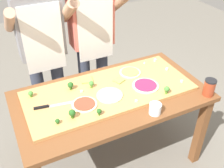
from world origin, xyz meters
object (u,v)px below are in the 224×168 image
Objects in this scene: pizza_whole_white_garlic at (110,95)px; broccoli_floret_front_right at (167,89)px; pizza_whole_pesto_green at (130,72)px; flour_cup at (155,109)px; broccoli_floret_back_mid at (57,121)px; broccoli_floret_front_mid at (31,94)px; pizza_slice_far_left at (119,80)px; cheese_crumble_a at (155,60)px; broccoli_floret_back_left at (70,85)px; pizza_whole_beet_magenta at (146,85)px; sauce_jar at (209,87)px; prep_table at (111,105)px; cheese_crumble_e at (136,101)px; broccoli_floret_center_right at (72,113)px; broccoli_floret_center_left at (91,84)px; cheese_crumble_b at (182,81)px; chefs_knife at (48,106)px; cheese_crumble_d at (167,69)px; broccoli_floret_back_right at (99,111)px; cook_left at (42,45)px; pizza_whole_tomato_red at (84,104)px; cheese_crumble_f at (145,63)px; cook_right at (92,35)px; pizza_slice_near_right at (87,80)px.

broccoli_floret_front_right reaches higher than pizza_whole_white_garlic.
pizza_whole_pesto_green is 2.10× the size of flour_cup.
broccoli_floret_back_mid is 0.76× the size of broccoli_floret_front_mid.
pizza_slice_far_left is at bearing 128.88° from broccoli_floret_front_right.
cheese_crumble_a is (0.46, 0.15, 0.00)m from pizza_slice_far_left.
broccoli_floret_back_left reaches higher than pizza_slice_far_left.
pizza_whole_beet_magenta is 0.50m from sauce_jar.
broccoli_floret_back_mid is at bearing -161.84° from prep_table.
sauce_jar is at bearing -14.13° from cheese_crumble_e.
broccoli_floret_center_right reaches higher than broccoli_floret_front_mid.
cheese_crumble_b is at bearing -20.23° from broccoli_floret_center_left.
cheese_crumble_b is 0.45m from flour_cup.
broccoli_floret_back_mid is at bearing -75.50° from broccoli_floret_front_mid.
chefs_knife is 0.20m from broccoli_floret_front_mid.
cheese_crumble_b is at bearing 116.62° from sauce_jar.
cheese_crumble_d reaches higher than cheese_crumble_b.
flour_cup is (0.67, -0.18, -0.01)m from broccoli_floret_back_mid.
broccoli_floret_back_right is 0.41m from flour_cup.
pizza_whole_pesto_green is 10.44× the size of cheese_crumble_b.
pizza_whole_beet_magenta is 0.18m from broccoli_floret_front_right.
broccoli_floret_back_mid is (-0.77, -0.11, 0.02)m from pizza_whole_beet_magenta.
broccoli_floret_back_mid is 1.15m from cheese_crumble_a.
pizza_whole_white_garlic and pizza_whole_pesto_green have the same top height.
cook_left is (-0.16, 0.88, 0.16)m from broccoli_floret_back_right.
prep_table is at bearing -146.23° from pizza_whole_pesto_green.
broccoli_floret_center_right reaches higher than flour_cup.
prep_table is 29.43× the size of broccoli_floret_front_mid.
sauce_jar is at bearing -38.49° from pizza_slice_far_left.
pizza_whole_white_garlic is 0.22m from pizza_whole_tomato_red.
broccoli_floret_back_left is at bearing 163.05° from broccoli_floret_center_left.
chefs_knife is 0.17× the size of cook_left.
broccoli_floret_front_right is at bearing -13.27° from pizza_whole_tomato_red.
pizza_slice_far_left is 3.75× the size of cheese_crumble_a.
cheese_crumble_a is at bearing 10.48° from broccoli_floret_center_left.
broccoli_floret_back_mid is 2.20× the size of cheese_crumble_b.
broccoli_floret_center_left reaches higher than chefs_knife.
cheese_crumble_e is at bearing 115.84° from flour_cup.
broccoli_floret_front_mid is at bearing 104.50° from broccoli_floret_back_mid.
cook_left is (-1.05, 1.01, 0.14)m from sauce_jar.
pizza_whole_pesto_green is at bearing 7.53° from broccoli_floret_center_left.
cook_right is at bearing 130.33° from cheese_crumble_f.
broccoli_floret_back_mid is (-0.87, 0.04, -0.02)m from broccoli_floret_front_right.
broccoli_floret_center_left is at bearing -169.52° from cheese_crumble_a.
sauce_jar is at bearing -50.79° from pizza_whole_pesto_green.
broccoli_floret_front_right reaches higher than broccoli_floret_front_mid.
pizza_whole_beet_magenta is at bearing -35.79° from pizza_slice_near_right.
sauce_jar is (0.81, -0.47, 0.01)m from broccoli_floret_center_left.
cheese_crumble_d reaches higher than pizza_slice_far_left.
chefs_knife is 0.23m from broccoli_floret_center_right.
cheese_crumble_f is (0.72, 0.32, -0.00)m from pizza_whole_tomato_red.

